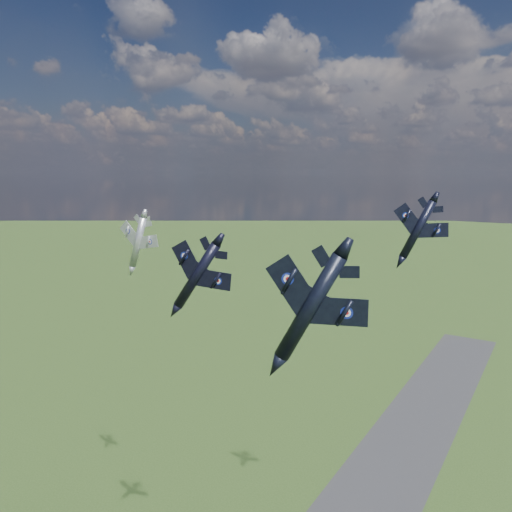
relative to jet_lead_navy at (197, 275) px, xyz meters
The scene contains 4 objects.
jet_lead_navy is the anchor object (origin of this frame).
jet_right_navy 32.17m from the jet_lead_navy, 33.45° to the right, with size 10.41×14.52×3.00m, color black, non-canonical shape.
jet_high_navy 38.61m from the jet_lead_navy, 51.59° to the left, with size 10.40×14.50×3.00m, color black, non-canonical shape.
jet_left_silver 30.93m from the jet_lead_navy, 150.75° to the left, with size 10.38×14.47×2.99m, color #9FA1AA, non-canonical shape.
Camera 1 is at (41.50, -52.49, 95.30)m, focal length 35.00 mm.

